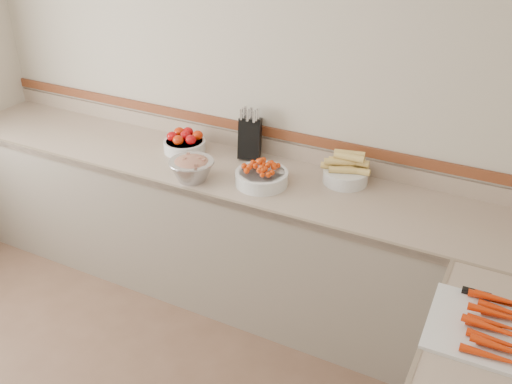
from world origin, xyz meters
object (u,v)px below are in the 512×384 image
at_px(tomato_bowl, 185,143).
at_px(cutting_board, 500,330).
at_px(cherry_tomato_bowl, 262,176).
at_px(rhubarb_bowl, 192,168).
at_px(corn_bowl, 346,172).
at_px(knife_block, 250,137).

bearing_deg(tomato_bowl, cutting_board, -22.90).
height_order(cherry_tomato_bowl, rhubarb_bowl, cherry_tomato_bowl).
relative_size(tomato_bowl, cutting_board, 0.50).
height_order(tomato_bowl, cherry_tomato_bowl, cherry_tomato_bowl).
xyz_separation_m(cherry_tomato_bowl, corn_bowl, (0.41, 0.24, 0.01)).
bearing_deg(corn_bowl, cherry_tomato_bowl, -149.96).
xyz_separation_m(rhubarb_bowl, cutting_board, (1.73, -0.53, -0.05)).
bearing_deg(knife_block, corn_bowl, -4.61).
bearing_deg(knife_block, cutting_board, -31.16).
height_order(knife_block, tomato_bowl, knife_block).
height_order(tomato_bowl, corn_bowl, corn_bowl).
relative_size(cherry_tomato_bowl, corn_bowl, 1.06).
relative_size(knife_block, corn_bowl, 1.14).
distance_m(knife_block, cherry_tomato_bowl, 0.38).
bearing_deg(cutting_board, cherry_tomato_bowl, 153.81).
bearing_deg(knife_block, tomato_bowl, -163.88).
distance_m(cherry_tomato_bowl, rhubarb_bowl, 0.40).
bearing_deg(cherry_tomato_bowl, cutting_board, -26.19).
height_order(knife_block, cutting_board, knife_block).
xyz_separation_m(corn_bowl, rhubarb_bowl, (-0.79, -0.38, 0.01)).
relative_size(tomato_bowl, rhubarb_bowl, 1.02).
distance_m(cherry_tomato_bowl, corn_bowl, 0.48).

